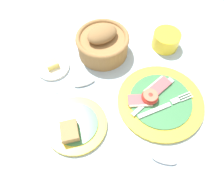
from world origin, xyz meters
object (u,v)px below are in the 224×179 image
object	(u,v)px
breakfast_plate	(159,101)
bread_basket	(103,43)
butter_dish	(53,67)
sugar_cup	(166,40)
bread_plate	(75,126)
teaspoon_near_cup	(76,85)
teaspoon_by_saucer	(154,156)

from	to	relation	value
breakfast_plate	bread_basket	distance (m)	0.27
breakfast_plate	butter_dish	xyz separation A→B (m)	(-0.29, 0.23, -0.00)
sugar_cup	bread_plate	bearing A→B (deg)	-150.30
bread_plate	teaspoon_near_cup	world-z (taller)	bread_plate
bread_basket	butter_dish	distance (m)	0.19
bread_basket	teaspoon_by_saucer	xyz separation A→B (m)	(0.03, -0.40, -0.04)
bread_plate	butter_dish	size ratio (longest dim) A/B	1.65
teaspoon_by_saucer	butter_dish	bearing A→B (deg)	151.62
sugar_cup	butter_dish	size ratio (longest dim) A/B	0.87
butter_dish	teaspoon_near_cup	size ratio (longest dim) A/B	0.57
bread_basket	butter_dish	world-z (taller)	bread_basket
bread_plate	teaspoon_by_saucer	distance (m)	0.24
butter_dish	breakfast_plate	bearing A→B (deg)	-37.76
breakfast_plate	teaspoon_near_cup	world-z (taller)	breakfast_plate
bread_basket	butter_dish	bearing A→B (deg)	-173.99
breakfast_plate	butter_dish	bearing A→B (deg)	142.24
bread_plate	bread_basket	xyz separation A→B (m)	(0.15, 0.25, 0.04)
breakfast_plate	sugar_cup	xyz separation A→B (m)	(0.11, 0.21, 0.02)
breakfast_plate	teaspoon_near_cup	bearing A→B (deg)	150.36
sugar_cup	teaspoon_by_saucer	xyz separation A→B (m)	(-0.19, -0.36, -0.03)
bread_plate	sugar_cup	world-z (taller)	sugar_cup
bread_plate	bread_basket	world-z (taller)	bread_basket
butter_dish	teaspoon_near_cup	xyz separation A→B (m)	(0.06, -0.09, -0.00)
butter_dish	teaspoon_by_saucer	distance (m)	0.43
sugar_cup	teaspoon_near_cup	distance (m)	0.36
breakfast_plate	bread_plate	world-z (taller)	same
breakfast_plate	sugar_cup	bearing A→B (deg)	61.71
sugar_cup	teaspoon_by_saucer	world-z (taller)	sugar_cup
bread_plate	teaspoon_by_saucer	size ratio (longest dim) A/B	1.05
breakfast_plate	bread_basket	bearing A→B (deg)	114.18
bread_plate	sugar_cup	bearing A→B (deg)	29.70
breakfast_plate	butter_dish	world-z (taller)	breakfast_plate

